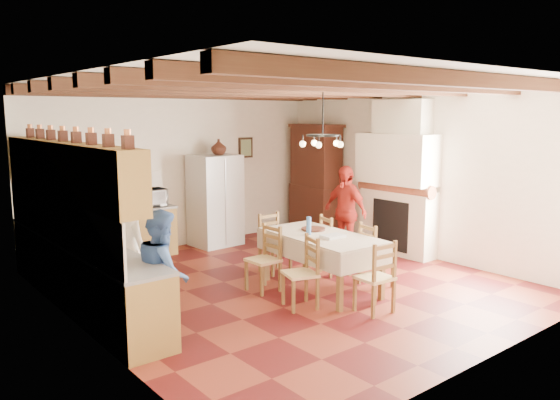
# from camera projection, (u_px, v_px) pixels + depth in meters

# --- Properties ---
(floor) EXTENTS (6.00, 6.50, 0.02)m
(floor) POSITION_uv_depth(u_px,v_px,m) (287.00, 286.00, 8.22)
(floor) COLOR #490F0F
(floor) RESTS_ON ground
(ceiling) EXTENTS (6.00, 6.50, 0.02)m
(ceiling) POSITION_uv_depth(u_px,v_px,m) (288.00, 81.00, 7.74)
(ceiling) COLOR silver
(ceiling) RESTS_ON ground
(wall_back) EXTENTS (6.00, 0.02, 3.00)m
(wall_back) POSITION_uv_depth(u_px,v_px,m) (179.00, 169.00, 10.48)
(wall_back) COLOR beige
(wall_back) RESTS_ON ground
(wall_front) EXTENTS (6.00, 0.02, 3.00)m
(wall_front) POSITION_uv_depth(u_px,v_px,m) (495.00, 220.00, 5.48)
(wall_front) COLOR beige
(wall_front) RESTS_ON ground
(wall_left) EXTENTS (0.02, 6.50, 3.00)m
(wall_left) POSITION_uv_depth(u_px,v_px,m) (81.00, 209.00, 6.11)
(wall_left) COLOR beige
(wall_left) RESTS_ON ground
(wall_right) EXTENTS (0.02, 6.50, 3.00)m
(wall_right) POSITION_uv_depth(u_px,v_px,m) (415.00, 173.00, 9.85)
(wall_right) COLOR beige
(wall_right) RESTS_ON ground
(ceiling_beams) EXTENTS (6.00, 6.30, 0.16)m
(ceiling_beams) POSITION_uv_depth(u_px,v_px,m) (288.00, 88.00, 7.76)
(ceiling_beams) COLOR #3A1D12
(ceiling_beams) RESTS_ON ground
(lower_cabinets_left) EXTENTS (0.60, 4.30, 0.86)m
(lower_cabinets_left) POSITION_uv_depth(u_px,v_px,m) (82.00, 274.00, 7.27)
(lower_cabinets_left) COLOR olive
(lower_cabinets_left) RESTS_ON ground
(lower_cabinets_back) EXTENTS (2.30, 0.60, 0.86)m
(lower_cabinets_back) POSITION_uv_depth(u_px,v_px,m) (110.00, 237.00, 9.45)
(lower_cabinets_back) COLOR olive
(lower_cabinets_back) RESTS_ON ground
(countertop_left) EXTENTS (0.62, 4.30, 0.04)m
(countertop_left) POSITION_uv_depth(u_px,v_px,m) (80.00, 242.00, 7.20)
(countertop_left) COLOR slate
(countertop_left) RESTS_ON lower_cabinets_left
(countertop_back) EXTENTS (2.34, 0.62, 0.04)m
(countertop_back) POSITION_uv_depth(u_px,v_px,m) (109.00, 212.00, 9.38)
(countertop_back) COLOR slate
(countertop_back) RESTS_ON lower_cabinets_back
(backsplash_left) EXTENTS (0.03, 4.30, 0.60)m
(backsplash_left) POSITION_uv_depth(u_px,v_px,m) (56.00, 220.00, 6.98)
(backsplash_left) COLOR beige
(backsplash_left) RESTS_ON ground
(backsplash_back) EXTENTS (2.30, 0.03, 0.60)m
(backsplash_back) POSITION_uv_depth(u_px,v_px,m) (102.00, 192.00, 9.55)
(backsplash_back) COLOR beige
(backsplash_back) RESTS_ON ground
(upper_cabinets) EXTENTS (0.35, 4.20, 0.70)m
(upper_cabinets) POSITION_uv_depth(u_px,v_px,m) (66.00, 169.00, 6.97)
(upper_cabinets) COLOR olive
(upper_cabinets) RESTS_ON ground
(fireplace) EXTENTS (0.56, 1.60, 2.80)m
(fireplace) POSITION_uv_depth(u_px,v_px,m) (396.00, 178.00, 9.84)
(fireplace) COLOR #EAE5C4
(fireplace) RESTS_ON ground
(wall_picture) EXTENTS (0.34, 0.03, 0.42)m
(wall_picture) POSITION_uv_depth(u_px,v_px,m) (246.00, 148.00, 11.37)
(wall_picture) COLOR black
(wall_picture) RESTS_ON ground
(refrigerator) EXTENTS (0.92, 0.77, 1.76)m
(refrigerator) POSITION_uv_depth(u_px,v_px,m) (215.00, 200.00, 10.62)
(refrigerator) COLOR silver
(refrigerator) RESTS_ON floor
(hutch) EXTENTS (0.67, 1.34, 2.33)m
(hutch) POSITION_uv_depth(u_px,v_px,m) (316.00, 180.00, 11.56)
(hutch) COLOR #33170E
(hutch) RESTS_ON floor
(dining_table) EXTENTS (1.06, 1.93, 0.82)m
(dining_table) POSITION_uv_depth(u_px,v_px,m) (321.00, 240.00, 7.90)
(dining_table) COLOR beige
(dining_table) RESTS_ON floor
(chandelier) EXTENTS (0.47, 0.47, 0.03)m
(chandelier) POSITION_uv_depth(u_px,v_px,m) (323.00, 135.00, 7.66)
(chandelier) COLOR black
(chandelier) RESTS_ON ground
(chair_left_near) EXTENTS (0.51, 0.52, 0.96)m
(chair_left_near) POSITION_uv_depth(u_px,v_px,m) (300.00, 272.00, 7.20)
(chair_left_near) COLOR brown
(chair_left_near) RESTS_ON floor
(chair_left_far) EXTENTS (0.41, 0.43, 0.96)m
(chair_left_far) POSITION_uv_depth(u_px,v_px,m) (263.00, 259.00, 7.87)
(chair_left_far) COLOR brown
(chair_left_far) RESTS_ON floor
(chair_right_near) EXTENTS (0.47, 0.49, 0.96)m
(chair_right_near) POSITION_uv_depth(u_px,v_px,m) (376.00, 254.00, 8.11)
(chair_right_near) COLOR brown
(chair_right_near) RESTS_ON floor
(chair_right_far) EXTENTS (0.51, 0.52, 0.96)m
(chair_right_far) POSITION_uv_depth(u_px,v_px,m) (335.00, 245.00, 8.71)
(chair_right_far) COLOR brown
(chair_right_far) RESTS_ON floor
(chair_end_near) EXTENTS (0.45, 0.43, 0.96)m
(chair_end_near) POSITION_uv_depth(u_px,v_px,m) (375.00, 276.00, 7.03)
(chair_end_near) COLOR brown
(chair_end_near) RESTS_ON floor
(chair_end_far) EXTENTS (0.43, 0.41, 0.96)m
(chair_end_far) POSITION_uv_depth(u_px,v_px,m) (275.00, 243.00, 8.81)
(chair_end_far) COLOR brown
(chair_end_far) RESTS_ON floor
(person_man) EXTENTS (0.56, 0.68, 1.61)m
(person_man) POSITION_uv_depth(u_px,v_px,m) (129.00, 254.00, 6.88)
(person_man) COLOR white
(person_man) RESTS_ON floor
(person_woman_blue) EXTENTS (0.79, 0.88, 1.48)m
(person_woman_blue) POSITION_uv_depth(u_px,v_px,m) (163.00, 273.00, 6.28)
(person_woman_blue) COLOR #395B99
(person_woman_blue) RESTS_ON floor
(person_woman_red) EXTENTS (0.41, 0.97, 1.65)m
(person_woman_red) POSITION_uv_depth(u_px,v_px,m) (345.00, 211.00, 9.74)
(person_woman_red) COLOR #B0281E
(person_woman_red) RESTS_ON floor
(microwave) EXTENTS (0.57, 0.39, 0.31)m
(microwave) POSITION_uv_depth(u_px,v_px,m) (149.00, 198.00, 9.82)
(microwave) COLOR silver
(microwave) RESTS_ON countertop_back
(fridge_vase) EXTENTS (0.30, 0.30, 0.31)m
(fridge_vase) POSITION_uv_depth(u_px,v_px,m) (219.00, 147.00, 10.52)
(fridge_vase) COLOR #33170E
(fridge_vase) RESTS_ON refrigerator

